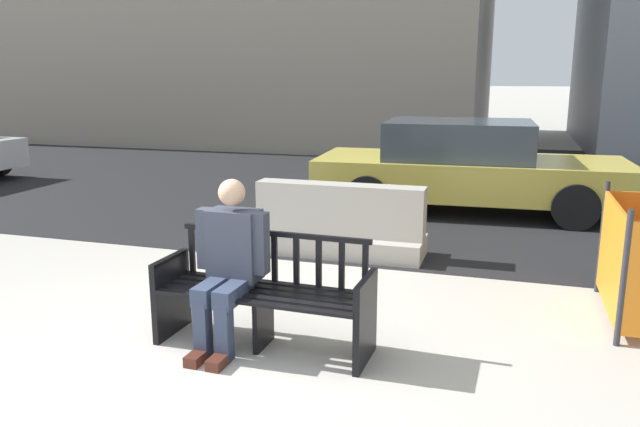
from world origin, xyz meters
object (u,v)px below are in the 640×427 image
object	(u,v)px
seated_person	(229,260)
car_taxi_near	(466,167)
jersey_barrier_centre	(340,226)
street_bench	(264,298)

from	to	relation	value
seated_person	car_taxi_near	xyz separation A→B (m)	(1.38, 5.56, -0.00)
seated_person	car_taxi_near	size ratio (longest dim) A/B	0.28
jersey_barrier_centre	seated_person	bearing A→B (deg)	-93.09
street_bench	seated_person	distance (m)	0.40
street_bench	seated_person	world-z (taller)	seated_person
street_bench	car_taxi_near	bearing A→B (deg)	78.56
street_bench	seated_person	bearing A→B (deg)	-169.64
jersey_barrier_centre	car_taxi_near	world-z (taller)	car_taxi_near
seated_person	jersey_barrier_centre	world-z (taller)	seated_person
seated_person	car_taxi_near	distance (m)	5.72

